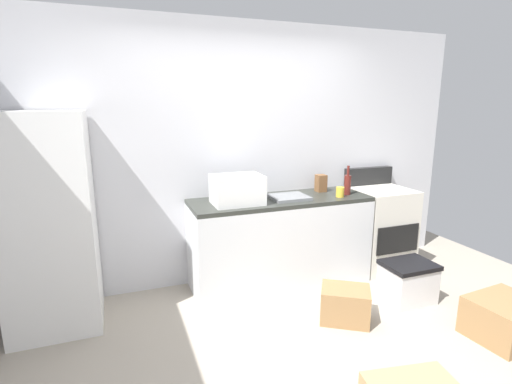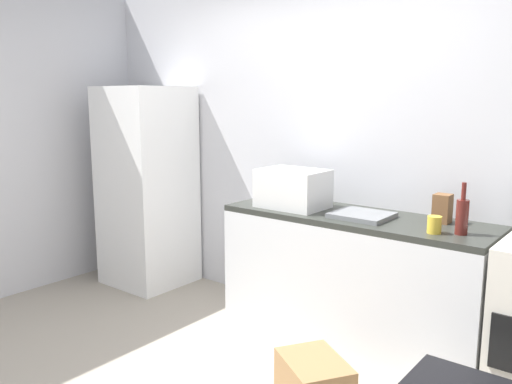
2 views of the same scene
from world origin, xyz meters
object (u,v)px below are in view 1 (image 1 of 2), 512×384
refrigerator (49,223)px  wine_bottle (347,184)px  knife_block (321,183)px  stove_oven (379,227)px  microwave (237,190)px  coffee_mug (340,192)px  storage_bin (408,282)px  cardboard_box_large (505,319)px  cardboard_box_medium (345,304)px

refrigerator → wine_bottle: refrigerator is taller
knife_block → wine_bottle: bearing=-49.5°
stove_oven → microwave: bearing=-178.0°
coffee_mug → knife_block: size_ratio=0.56×
storage_bin → microwave: bearing=153.4°
wine_bottle → cardboard_box_large: size_ratio=0.57×
coffee_mug → stove_oven: bearing=14.0°
coffee_mug → storage_bin: coffee_mug is taller
coffee_mug → storage_bin: 1.05m
stove_oven → coffee_mug: stove_oven is taller
knife_block → storage_bin: 1.28m
cardboard_box_large → storage_bin: bearing=112.7°
refrigerator → wine_bottle: 2.76m
cardboard_box_large → cardboard_box_medium: (-1.04, 0.65, -0.01)m
cardboard_box_medium → knife_block: bearing=73.4°
wine_bottle → cardboard_box_large: wine_bottle is taller
microwave → storage_bin: microwave is taller
refrigerator → coffee_mug: size_ratio=17.62×
knife_block → cardboard_box_large: bearing=-65.5°
cardboard_box_medium → storage_bin: (0.73, 0.09, 0.05)m
stove_oven → storage_bin: stove_oven is taller
refrigerator → cardboard_box_medium: 2.53m
coffee_mug → knife_block: 0.29m
cardboard_box_medium → storage_bin: 0.74m
wine_bottle → microwave: bearing=178.6°
coffee_mug → storage_bin: (0.38, -0.62, -0.76)m
stove_oven → coffee_mug: size_ratio=11.00×
stove_oven → wine_bottle: 0.75m
wine_bottle → cardboard_box_large: 1.75m
cardboard_box_large → stove_oven: bearing=92.0°
refrigerator → microwave: size_ratio=3.83×
wine_bottle → cardboard_box_medium: 1.25m
stove_oven → storage_bin: 0.86m
refrigerator → wine_bottle: (2.76, -0.03, 0.13)m
refrigerator → cardboard_box_large: bearing=-23.7°
stove_oven → cardboard_box_large: (0.05, -1.51, -0.31)m
coffee_mug → cardboard_box_large: coffee_mug is taller
refrigerator → cardboard_box_large: size_ratio=3.34×
stove_oven → cardboard_box_large: stove_oven is taller
microwave → cardboard_box_large: 2.43m
refrigerator → microwave: 1.59m
wine_bottle → knife_block: bearing=130.5°
microwave → cardboard_box_large: microwave is taller
cardboard_box_large → knife_block: bearing=114.5°
microwave → cardboard_box_medium: microwave is taller
cardboard_box_medium → stove_oven: bearing=41.0°
refrigerator → storage_bin: bearing=-13.5°
storage_bin → refrigerator: bearing=166.5°
refrigerator → knife_block: (2.58, 0.18, 0.11)m
refrigerator → wine_bottle: size_ratio=5.87×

